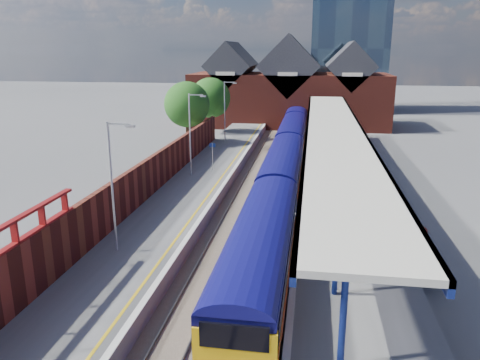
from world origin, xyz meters
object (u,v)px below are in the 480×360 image
object	(u,v)px
parked_car_red	(391,226)
parked_car_blue	(359,186)
train	(288,148)
lamp_post_b	(114,179)
lamp_post_d	(226,107)
parked_car_dark	(357,183)
lamp_post_c	(191,130)
parked_car_silver	(400,260)
platform_sign	(213,152)

from	to	relation	value
parked_car_red	parked_car_blue	bearing A→B (deg)	20.05
train	parked_car_red	bearing A→B (deg)	-70.50
lamp_post_b	lamp_post_d	bearing A→B (deg)	90.00
lamp_post_b	parked_car_red	xyz separation A→B (m)	(14.80, 4.06, -3.29)
train	lamp_post_d	distance (m)	11.81
parked_car_blue	parked_car_dark	bearing A→B (deg)	9.60
lamp_post_c	lamp_post_d	xyz separation A→B (m)	(0.00, 16.00, 0.00)
parked_car_dark	parked_car_blue	world-z (taller)	parked_car_dark
lamp_post_d	parked_car_red	world-z (taller)	lamp_post_d
train	parked_car_dark	size ratio (longest dim) A/B	13.92
lamp_post_b	parked_car_silver	xyz separation A→B (m)	(14.56, -0.41, -3.32)
parked_car_blue	lamp_post_c	bearing A→B (deg)	79.33
train	parked_car_blue	world-z (taller)	train
platform_sign	parked_car_blue	xyz separation A→B (m)	(12.41, -5.52, -1.06)
train	lamp_post_c	xyz separation A→B (m)	(-7.86, -7.67, 2.87)
lamp_post_b	platform_sign	xyz separation A→B (m)	(1.36, 18.00, -2.30)
platform_sign	parked_car_dark	size ratio (longest dim) A/B	0.53
lamp_post_c	lamp_post_b	bearing A→B (deg)	-90.00
platform_sign	parked_car_silver	bearing A→B (deg)	-54.37
lamp_post_b	parked_car_dark	xyz separation A→B (m)	(13.69, 13.18, -3.31)
parked_car_red	parked_car_blue	xyz separation A→B (m)	(-1.03, 8.42, -0.07)
parked_car_red	parked_car_silver	distance (m)	4.48
lamp_post_c	parked_car_silver	xyz separation A→B (m)	(14.56, -16.41, -3.32)
lamp_post_c	parked_car_dark	bearing A→B (deg)	-11.64
train	lamp_post_d	bearing A→B (deg)	133.32
parked_car_blue	platform_sign	bearing A→B (deg)	69.68
lamp_post_c	lamp_post_d	size ratio (longest dim) A/B	1.00
parked_car_red	parked_car_dark	xyz separation A→B (m)	(-1.10, 9.12, -0.01)
parked_car_red	parked_car_silver	xyz separation A→B (m)	(-0.24, -4.47, -0.03)
platform_sign	parked_car_silver	size ratio (longest dim) A/B	0.61
parked_car_red	platform_sign	bearing A→B (deg)	57.01
train	platform_sign	distance (m)	8.64
platform_sign	lamp_post_d	bearing A→B (deg)	95.56
parked_car_red	parked_car_silver	bearing A→B (deg)	-170.03
train	platform_sign	xyz separation A→B (m)	(-6.49, -5.67, 0.57)
lamp_post_b	lamp_post_d	distance (m)	32.00
train	lamp_post_b	xyz separation A→B (m)	(-7.86, -23.67, 2.87)
lamp_post_c	parked_car_dark	size ratio (longest dim) A/B	1.48
lamp_post_c	platform_sign	xyz separation A→B (m)	(1.36, 2.00, -2.30)
train	lamp_post_b	distance (m)	25.10
lamp_post_d	parked_car_silver	distance (m)	35.69
lamp_post_d	parked_car_silver	bearing A→B (deg)	-65.81
train	platform_sign	bearing A→B (deg)	-138.88
platform_sign	parked_car_blue	distance (m)	13.62
lamp_post_c	platform_sign	distance (m)	3.34
parked_car_silver	lamp_post_d	bearing A→B (deg)	11.94
parked_car_silver	parked_car_blue	bearing A→B (deg)	-8.74
train	parked_car_silver	size ratio (longest dim) A/B	16.21
lamp_post_d	parked_car_silver	xyz separation A→B (m)	(14.56, -32.41, -3.32)
lamp_post_c	lamp_post_d	bearing A→B (deg)	90.00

